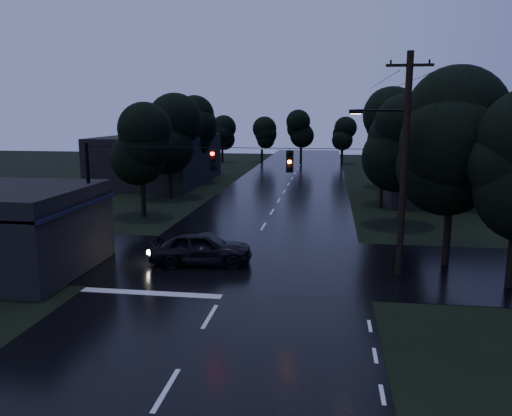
# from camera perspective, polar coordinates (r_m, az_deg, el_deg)

# --- Properties ---
(ground) EXTENTS (160.00, 160.00, 0.00)m
(ground) POSITION_cam_1_polar(r_m,az_deg,el_deg) (14.56, -10.22, -19.85)
(ground) COLOR black
(ground) RESTS_ON ground
(main_road) EXTENTS (12.00, 120.00, 0.02)m
(main_road) POSITION_cam_1_polar(r_m,az_deg,el_deg) (42.68, 2.61, 0.82)
(main_road) COLOR black
(main_road) RESTS_ON ground
(cross_street) EXTENTS (60.00, 9.00, 0.02)m
(cross_street) POSITION_cam_1_polar(r_m,az_deg,el_deg) (25.29, -1.55, -6.18)
(cross_street) COLOR black
(cross_street) RESTS_ON ground
(building_far_right) EXTENTS (10.00, 14.00, 4.40)m
(building_far_right) POSITION_cam_1_polar(r_m,az_deg,el_deg) (47.15, 20.38, 3.81)
(building_far_right) COLOR black
(building_far_right) RESTS_ON ground
(building_far_left) EXTENTS (10.00, 16.00, 5.00)m
(building_far_left) POSITION_cam_1_polar(r_m,az_deg,el_deg) (55.14, -10.97, 5.52)
(building_far_left) COLOR black
(building_far_left) RESTS_ON ground
(utility_pole_main) EXTENTS (3.50, 0.30, 10.00)m
(utility_pole_main) POSITION_cam_1_polar(r_m,az_deg,el_deg) (23.15, 16.39, 5.10)
(utility_pole_main) COLOR black
(utility_pole_main) RESTS_ON ground
(utility_pole_far) EXTENTS (2.00, 0.30, 7.50)m
(utility_pole_far) POSITION_cam_1_polar(r_m,az_deg,el_deg) (40.19, 14.28, 5.46)
(utility_pole_far) COLOR black
(utility_pole_far) RESTS_ON ground
(anchor_pole_left) EXTENTS (0.18, 0.18, 6.00)m
(anchor_pole_left) POSITION_cam_1_polar(r_m,az_deg,el_deg) (26.02, -18.47, 0.54)
(anchor_pole_left) COLOR black
(anchor_pole_left) RESTS_ON ground
(span_signals) EXTENTS (15.00, 0.37, 1.12)m
(span_signals) POSITION_cam_1_polar(r_m,az_deg,el_deg) (23.20, -0.68, 5.51)
(span_signals) COLOR black
(span_signals) RESTS_ON ground
(tree_corner_near) EXTENTS (4.48, 4.48, 9.44)m
(tree_corner_near) POSITION_cam_1_polar(r_m,az_deg,el_deg) (25.53, 21.67, 6.93)
(tree_corner_near) COLOR black
(tree_corner_near) RESTS_ON ground
(tree_left_a) EXTENTS (3.92, 3.92, 8.26)m
(tree_left_a) POSITION_cam_1_polar(r_m,az_deg,el_deg) (36.37, -13.01, 7.15)
(tree_left_a) COLOR black
(tree_left_a) RESTS_ON ground
(tree_left_b) EXTENTS (4.20, 4.20, 8.85)m
(tree_left_b) POSITION_cam_1_polar(r_m,az_deg,el_deg) (44.08, -9.97, 8.34)
(tree_left_b) COLOR black
(tree_left_b) RESTS_ON ground
(tree_left_c) EXTENTS (4.48, 4.48, 9.44)m
(tree_left_c) POSITION_cam_1_polar(r_m,az_deg,el_deg) (53.81, -7.23, 9.23)
(tree_left_c) COLOR black
(tree_left_c) RESTS_ON ground
(tree_right_a) EXTENTS (4.20, 4.20, 8.85)m
(tree_right_a) POSITION_cam_1_polar(r_m,az_deg,el_deg) (34.21, 16.58, 7.40)
(tree_right_a) COLOR black
(tree_right_a) RESTS_ON ground
(tree_right_b) EXTENTS (4.48, 4.48, 9.44)m
(tree_right_b) POSITION_cam_1_polar(r_m,az_deg,el_deg) (42.20, 15.91, 8.50)
(tree_right_b) COLOR black
(tree_right_b) RESTS_ON ground
(tree_right_c) EXTENTS (4.76, 4.76, 10.03)m
(tree_right_c) POSITION_cam_1_polar(r_m,az_deg,el_deg) (52.18, 15.19, 9.31)
(tree_right_c) COLOR black
(tree_right_c) RESTS_ON ground
(car) EXTENTS (5.25, 2.73, 1.71)m
(car) POSITION_cam_1_polar(r_m,az_deg,el_deg) (24.87, -6.27, -4.49)
(car) COLOR black
(car) RESTS_ON ground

